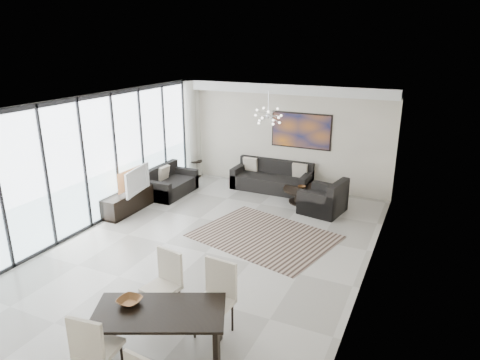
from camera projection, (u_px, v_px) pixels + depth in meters
The scene contains 19 objects.
room_shell at pixel (226, 187), 7.82m from camera, with size 6.00×9.00×2.90m.
window_wall at pixel (87, 164), 9.14m from camera, with size 0.37×8.95×2.90m.
soffit at pixel (283, 89), 11.29m from camera, with size 5.98×0.40×0.26m, color white.
painting at pixel (301, 131), 11.59m from camera, with size 1.68×0.04×0.98m, color #C86A1B.
chandelier at pixel (268, 116), 9.75m from camera, with size 0.66×0.66×0.71m.
rug at pixel (265, 236), 9.16m from camera, with size 2.78×2.14×0.01m, color black.
coffee_table at pixel (303, 195), 11.01m from camera, with size 1.06×1.06×0.37m.
bowl_coffee at pixel (302, 187), 10.95m from camera, with size 0.22×0.22×0.07m, color brown.
sofa_main at pixel (272, 180), 11.94m from camera, with size 2.17×0.89×0.79m.
loveseat at pixel (170, 185), 11.60m from camera, with size 0.85×1.51×0.75m.
armchair at pixel (324, 201), 10.35m from camera, with size 1.08×1.13×0.82m.
side_table at pixel (196, 166), 12.99m from camera, with size 0.37×0.37×0.52m.
tv_console at pixel (129, 201), 10.45m from camera, with size 0.45×1.59×0.50m, color black.
television at pixel (133, 180), 10.23m from camera, with size 1.07×0.14×0.62m, color gray.
dining_table at pixel (160, 317), 5.52m from camera, with size 1.88×1.47×0.70m.
dining_chair_sw at pixel (93, 346), 5.04m from camera, with size 0.52×0.52×1.01m.
dining_chair_nw at pixel (166, 279), 6.43m from camera, with size 0.55×0.55×1.03m.
dining_chair_ne at pixel (217, 292), 6.03m from camera, with size 0.53×0.53×1.08m.
bowl_dining at pixel (130, 301), 5.63m from camera, with size 0.31×0.31×0.08m, color brown.
Camera 1 is at (3.82, -6.58, 4.03)m, focal length 32.00 mm.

